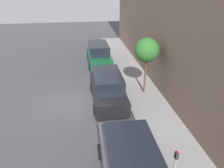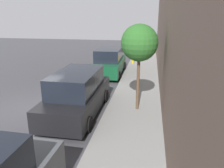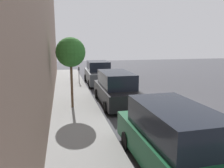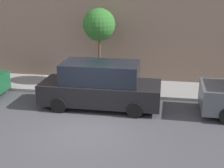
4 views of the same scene
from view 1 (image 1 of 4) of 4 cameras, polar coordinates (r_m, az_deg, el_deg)
The scene contains 8 objects.
ground_plane at distance 14.11m, azimuth -10.57°, elevation -4.85°, with size 60.00×60.00×0.00m, color #424247.
sidewalk at distance 14.59m, azimuth 8.28°, elevation -3.24°, with size 2.45×32.00×0.15m.
parked_suv_nearest at distance 8.48m, azimuth 4.77°, elevation -20.44°, with size 2.08×4.83×1.98m.
parked_minivan_second at distance 13.66m, azimuth -1.18°, elevation -1.03°, with size 2.02×4.90×1.90m.
parked_minivan_third at distance 20.14m, azimuth -3.50°, elevation 7.79°, with size 2.02×4.93×1.90m.
parking_meter_near at distance 8.76m, azimuth 16.22°, elevation -19.11°, with size 0.11×0.15×1.39m.
street_tree at distance 13.93m, azimuth 9.10°, elevation 8.69°, with size 1.54×1.54×3.71m.
fire_hydrant at distance 23.68m, azimuth -0.71°, elevation 9.45°, with size 0.20×0.20×0.69m.
Camera 1 is at (0.79, -12.22, 7.01)m, focal length 35.00 mm.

